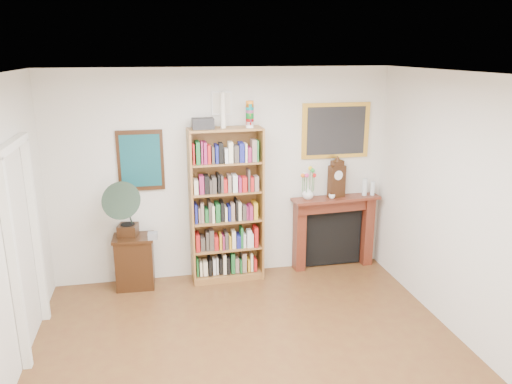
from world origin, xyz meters
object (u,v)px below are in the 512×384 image
flower_vase (308,193)px  bottle_left (365,187)px  gramophone (126,206)px  cd_stack (153,236)px  fireplace (333,226)px  teacup (332,196)px  bottle_right (373,188)px  mantel_clock (337,180)px  bookshelf (226,197)px  side_cabinet (135,262)px

flower_vase → bottle_left: bottle_left is taller
gramophone → cd_stack: size_ratio=6.46×
cd_stack → flower_vase: flower_vase is taller
cd_stack → fireplace: bearing=5.6°
fireplace → teacup: (-0.08, -0.10, 0.47)m
flower_vase → teacup: bearing=-9.3°
gramophone → bottle_left: bearing=13.8°
gramophone → flower_vase: gramophone is taller
flower_vase → bottle_right: bottle_right is taller
mantel_clock → flower_vase: size_ratio=3.03×
mantel_clock → teacup: bearing=-154.5°
gramophone → bookshelf: bearing=15.1°
fireplace → gramophone: gramophone is taller
fireplace → gramophone: (-2.81, -0.19, 0.53)m
bookshelf → mantel_clock: 1.55m
side_cabinet → teacup: 2.77m
teacup → bottle_left: size_ratio=0.36×
side_cabinet → bookshelf: bearing=3.3°
fireplace → teacup: teacup is taller
side_cabinet → gramophone: (-0.06, -0.07, 0.79)m
cd_stack → bottle_right: size_ratio=0.60×
cd_stack → bottle_left: bottle_left is taller
bookshelf → bottle_right: bearing=-1.0°
teacup → bottle_left: bearing=7.5°
teacup → bottle_left: 0.51m
gramophone → teacup: gramophone is taller
bookshelf → bottle_left: bookshelf is taller
mantel_clock → bookshelf: bearing=168.7°
side_cabinet → gramophone: 0.79m
gramophone → teacup: 2.73m
bookshelf → cd_stack: bookshelf is taller
cd_stack → teacup: 2.45m
side_cabinet → mantel_clock: (2.76, 0.08, 0.94)m
cd_stack → gramophone: bearing=169.6°
flower_vase → bottle_right: size_ratio=0.85×
gramophone → teacup: bearing=12.9°
side_cabinet → mantel_clock: 2.91m
bookshelf → fireplace: bearing=1.3°
bottle_left → gramophone: bearing=-177.3°
bookshelf → fireplace: size_ratio=1.89×
flower_vase → teacup: flower_vase is taller
teacup → bottle_right: size_ratio=0.43×
cd_stack → flower_vase: size_ratio=0.71×
side_cabinet → cd_stack: 0.48m
side_cabinet → bottle_left: bearing=4.0°
gramophone → mantel_clock: mantel_clock is taller
gramophone → flower_vase: (2.41, 0.14, -0.01)m
gramophone → mantel_clock: (2.82, 0.16, 0.15)m
bookshelf → mantel_clock: size_ratio=4.62×
flower_vase → side_cabinet: bearing=-178.3°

